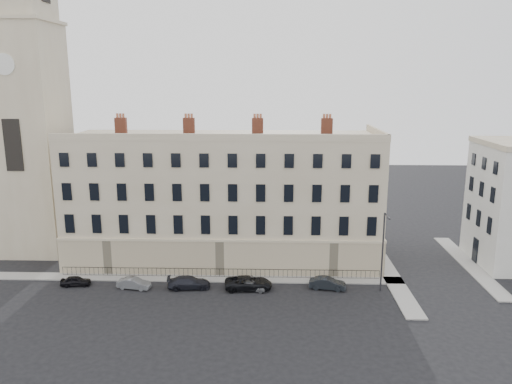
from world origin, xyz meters
The scene contains 14 objects.
ground centered at (0.00, 0.00, 0.00)m, with size 160.00×160.00×0.00m, color black.
terrace centered at (-5.97, 11.97, 7.50)m, with size 36.22×12.22×17.00m.
church_tower centered at (-30.00, 14.00, 18.66)m, with size 8.00×8.13×44.00m.
pavement_terrace centered at (-10.00, 5.00, 0.06)m, with size 48.00×2.00×0.12m, color gray.
pavement_east_return centered at (13.00, 8.00, 0.06)m, with size 2.00×24.00×0.12m, color gray.
pavement_adjacent centered at (23.00, 10.00, 0.06)m, with size 2.00×20.00×0.12m, color gray.
railings centered at (-6.00, 5.40, 0.55)m, with size 35.00×0.04×0.96m.
car_a centered at (-21.02, 2.74, 0.53)m, with size 1.25×3.10×1.06m, color black.
car_b centered at (-14.65, 2.19, 0.57)m, with size 1.21×3.48×1.15m, color slate.
car_c centered at (-8.92, 2.44, 0.65)m, with size 1.81×4.45×1.29m, color black.
car_d centered at (-2.68, 2.41, 0.68)m, with size 2.27×4.93×1.37m, color black.
car_e centered at (-2.36, 2.02, 0.54)m, with size 1.28×3.17×1.08m, color gray.
car_f centered at (5.56, 2.69, 0.63)m, with size 1.33×3.80×1.25m, color black.
streetlamp centered at (11.01, 2.32, 4.64)m, with size 0.29×1.81×8.37m.
Camera 1 is at (-0.39, -45.99, 21.49)m, focal length 35.00 mm.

